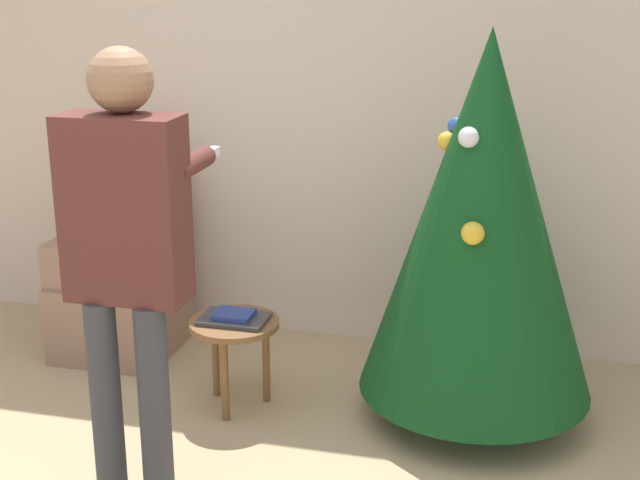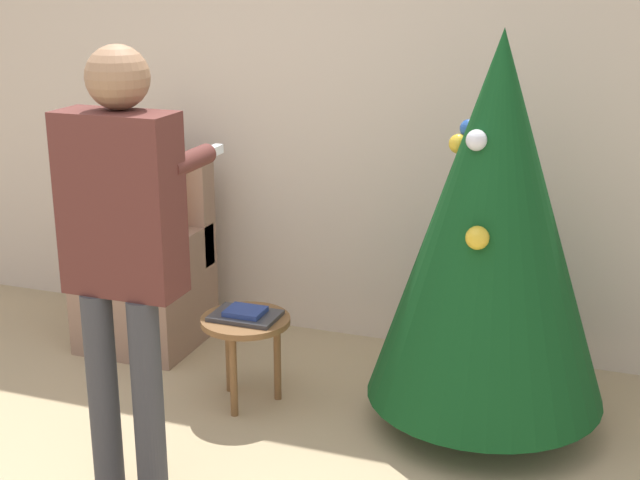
# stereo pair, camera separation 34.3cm
# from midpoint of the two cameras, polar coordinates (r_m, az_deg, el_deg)

# --- Properties ---
(wall_back) EXTENTS (8.00, 0.06, 2.70)m
(wall_back) POSITION_cam_midpoint_polar(r_m,az_deg,el_deg) (4.91, 2.31, 8.95)
(wall_back) COLOR beige
(wall_back) RESTS_ON ground_plane
(christmas_tree) EXTENTS (1.08, 1.08, 1.81)m
(christmas_tree) POSITION_cam_midpoint_polar(r_m,az_deg,el_deg) (3.99, 13.46, 1.09)
(christmas_tree) COLOR brown
(christmas_tree) RESTS_ON ground_plane
(armchair) EXTENTS (0.61, 0.61, 1.03)m
(armchair) POSITION_cam_midpoint_polar(r_m,az_deg,el_deg) (5.07, -9.01, -2.45)
(armchair) COLOR #93705B
(armchair) RESTS_ON ground_plane
(person_seated) EXTENTS (0.36, 0.46, 1.24)m
(person_seated) POSITION_cam_midpoint_polar(r_m,az_deg,el_deg) (4.95, -9.33, 0.85)
(person_seated) COLOR #38383D
(person_seated) RESTS_ON ground_plane
(person_standing) EXTENTS (0.46, 0.57, 1.79)m
(person_standing) POSITION_cam_midpoint_polar(r_m,az_deg,el_deg) (3.36, -9.70, 0.17)
(person_standing) COLOR #38383D
(person_standing) RESTS_ON ground_plane
(side_stool) EXTENTS (0.43, 0.43, 0.44)m
(side_stool) POSITION_cam_midpoint_polar(r_m,az_deg,el_deg) (4.29, -2.49, -5.83)
(side_stool) COLOR brown
(side_stool) RESTS_ON ground_plane
(laptop) EXTENTS (0.32, 0.22, 0.02)m
(laptop) POSITION_cam_midpoint_polar(r_m,az_deg,el_deg) (4.26, -2.50, -4.91)
(laptop) COLOR #38383D
(laptop) RESTS_ON side_stool
(book) EXTENTS (0.18, 0.15, 0.02)m
(book) POSITION_cam_midpoint_polar(r_m,az_deg,el_deg) (4.25, -2.51, -4.63)
(book) COLOR navy
(book) RESTS_ON laptop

